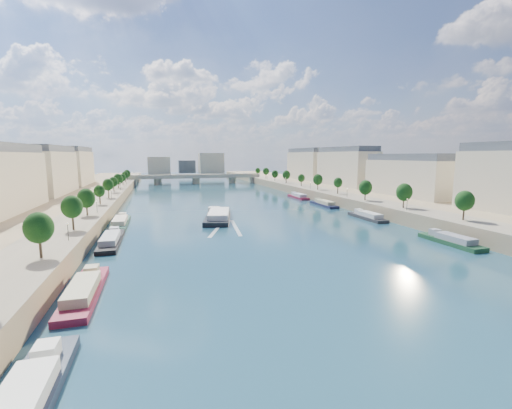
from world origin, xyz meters
TOP-DOWN VIEW (x-y plane):
  - ground at (0.00, 100.00)m, footprint 700.00×700.00m
  - quay_left at (-72.00, 100.00)m, footprint 44.00×520.00m
  - quay_right at (72.00, 100.00)m, footprint 44.00×520.00m
  - pave_left at (-57.00, 100.00)m, footprint 14.00×520.00m
  - pave_right at (57.00, 100.00)m, footprint 14.00×520.00m
  - trees_left at (-55.00, 102.00)m, footprint 4.80×268.80m
  - trees_right at (55.00, 110.00)m, footprint 4.80×268.80m
  - lamps_left at (-52.50, 90.00)m, footprint 0.36×200.36m
  - lamps_right at (52.50, 105.00)m, footprint 0.36×200.36m
  - buildings_left at (-85.00, 112.00)m, footprint 16.00×226.00m
  - buildings_right at (85.00, 112.00)m, footprint 16.00×226.00m
  - skyline at (3.19, 319.52)m, footprint 79.00×42.00m
  - bridge at (0.00, 243.76)m, footprint 112.00×12.00m
  - tour_barge at (-10.40, 73.28)m, footprint 15.78×32.39m
  - wake at (-10.40, 56.76)m, footprint 13.44×25.98m
  - moored_barges_left at (-45.50, 27.41)m, footprint 5.00×118.52m
  - moored_barges_right at (45.50, 75.63)m, footprint 5.00×127.79m

SIDE VIEW (x-z plane):
  - ground at x=0.00m, z-range 0.00..0.00m
  - wake at x=-10.40m, z-range 0.00..0.04m
  - moored_barges_left at x=-45.50m, z-range -0.96..2.64m
  - moored_barges_right at x=45.50m, z-range -0.96..2.64m
  - tour_barge at x=-10.40m, z-range -0.87..3.36m
  - quay_left at x=-72.00m, z-range 0.00..5.00m
  - quay_right at x=72.00m, z-range 0.00..5.00m
  - pave_left at x=-57.00m, z-range 5.00..5.10m
  - pave_right at x=57.00m, z-range 5.00..5.10m
  - bridge at x=0.00m, z-range 1.01..9.16m
  - lamps_left at x=-52.50m, z-range 5.64..9.92m
  - lamps_right at x=52.50m, z-range 5.64..9.92m
  - trees_left at x=-55.00m, z-range 6.35..14.61m
  - trees_right at x=55.00m, z-range 6.35..14.61m
  - skyline at x=3.19m, z-range 3.66..25.66m
  - buildings_left at x=-85.00m, z-range 4.85..28.05m
  - buildings_right at x=85.00m, z-range 4.85..28.05m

